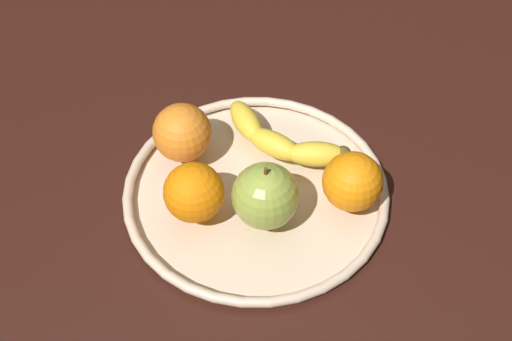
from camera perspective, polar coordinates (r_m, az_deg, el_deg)
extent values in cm
cube|color=black|center=(87.21, 0.00, -2.91)|extent=(161.85, 161.85, 4.00)
cylinder|color=beige|center=(85.40, 0.00, -1.97)|extent=(30.65, 30.65, 0.60)
torus|color=beige|center=(84.70, 0.00, -1.59)|extent=(31.93, 31.93, 1.20)
ellipsoid|color=yellow|center=(89.41, -0.78, 3.99)|extent=(7.23, 7.51, 3.09)
ellipsoid|color=yellow|center=(86.69, 1.48, 2.12)|extent=(7.92, 5.00, 3.09)
ellipsoid|color=yellow|center=(85.91, 4.86, 1.34)|extent=(7.91, 4.94, 3.09)
ellipsoid|color=brown|center=(86.20, 7.05, 1.29)|extent=(2.51, 2.62, 2.16)
sphere|color=#92A641|center=(78.47, 0.77, -2.06)|extent=(7.66, 7.66, 7.66)
cylinder|color=#593819|center=(75.36, 0.80, -0.15)|extent=(0.44, 0.44, 1.20)
sphere|color=orange|center=(85.66, -5.98, 3.06)|extent=(7.19, 7.19, 7.19)
sphere|color=orange|center=(80.94, 7.80, -0.90)|extent=(6.99, 6.99, 6.99)
sphere|color=orange|center=(79.53, -5.05, -1.78)|extent=(6.95, 6.95, 6.95)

